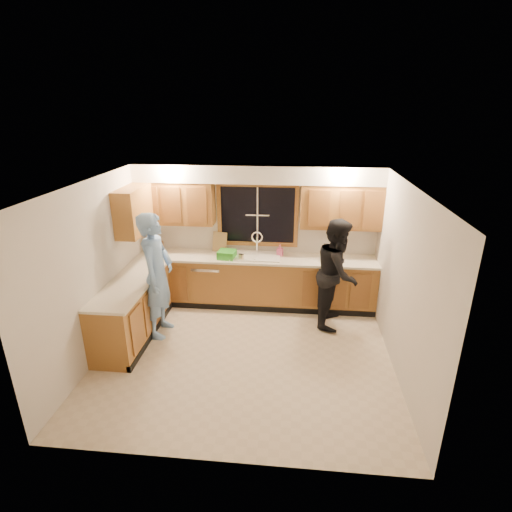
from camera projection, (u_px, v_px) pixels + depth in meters
The scene contains 26 objects.
floor at pixel (245, 354), 5.86m from camera, with size 4.20×4.20×0.00m, color beige.
ceiling at pixel (243, 184), 4.97m from camera, with size 4.20×4.20×0.00m, color white.
wall_back at pixel (258, 234), 7.18m from camera, with size 4.20×4.20×0.00m, color silver.
wall_left at pixel (96, 270), 5.61m from camera, with size 3.80×3.80×0.00m, color silver.
wall_right at pixel (403, 282), 5.22m from camera, with size 3.80×3.80×0.00m, color silver.
base_cabinets_back at pixel (256, 282), 7.19m from camera, with size 4.20×0.60×0.88m, color #A66C30.
base_cabinets_left at pixel (133, 310), 6.20m from camera, with size 0.60×1.90×0.88m, color #A66C30.
countertop_back at pixel (256, 258), 7.01m from camera, with size 4.20×0.63×0.04m, color #F3E6CC.
countertop_left at pixel (130, 283), 6.03m from camera, with size 0.63×1.90×0.04m, color #F3E6CC.
upper_cabinets_left at pixel (175, 203), 6.96m from camera, with size 1.35×0.33×0.75m, color #A66C30.
upper_cabinets_right at pixel (341, 207), 6.69m from camera, with size 1.35×0.33×0.75m, color #A66C30.
upper_cabinets_return at pixel (134, 211), 6.43m from camera, with size 0.33×0.90×0.75m, color #A66C30.
soffit at pixel (257, 174), 6.63m from camera, with size 4.20×0.35×0.30m, color white.
window_frame at pixel (257, 215), 7.05m from camera, with size 1.44×0.03×1.14m.
sink at pixel (256, 260), 7.04m from camera, with size 0.86×0.52×0.57m.
dishwasher at pixel (209, 281), 7.27m from camera, with size 0.60×0.56×0.82m, color silver.
stove at pixel (117, 329), 5.66m from camera, with size 0.58×0.75×0.90m, color silver.
man at pixel (157, 276), 6.08m from camera, with size 0.72×0.47×1.98m, color #78A6E3.
woman at pixel (337, 273), 6.40m from camera, with size 0.87×0.68×1.79m, color black.
knife_block at pixel (160, 247), 7.20m from camera, with size 0.11×0.09×0.20m, color brown.
cutting_board at pixel (220, 242), 7.22m from camera, with size 0.27×0.02×0.36m, color tan.
dish_crate at pixel (227, 254), 6.93m from camera, with size 0.29×0.27×0.14m, color green.
soap_bottle at pixel (280, 250), 7.03m from camera, with size 0.09×0.10×0.21m, color #D85280.
bowl at pixel (326, 259), 6.83m from camera, with size 0.22×0.22×0.05m, color silver.
can_left at pixel (242, 258), 6.82m from camera, with size 0.06×0.06×0.11m, color beige.
can_right at pixel (240, 257), 6.85m from camera, with size 0.06×0.06×0.11m, color beige.
Camera 1 is at (0.66, -4.92, 3.43)m, focal length 28.00 mm.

